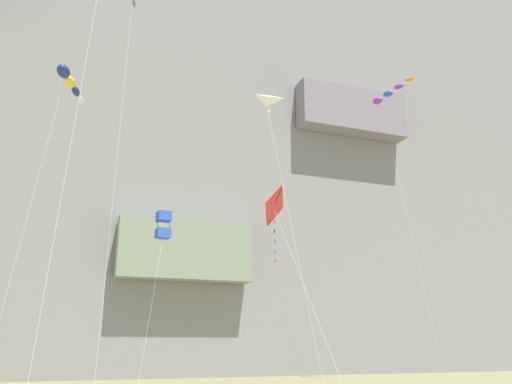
{
  "coord_description": "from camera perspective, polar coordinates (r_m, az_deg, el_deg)",
  "views": [
    {
      "loc": [
        -11.79,
        -4.52,
        3.17
      ],
      "look_at": [
        -0.52,
        25.6,
        12.59
      ],
      "focal_mm": 36.68,
      "sensor_mm": 36.0,
      "label": 1
    }
  ],
  "objects": [
    {
      "name": "kite_windsock_upper_mid",
      "position": [
        30.45,
        -19.7,
        11.28
      ],
      "size": [
        3.18,
        5.48,
        17.11
      ],
      "color": "navy",
      "rests_on": "ground"
    },
    {
      "name": "kite_diamond_mid_left",
      "position": [
        25.14,
        2.15,
        -1.88
      ],
      "size": [
        1.86,
        6.2,
        10.73
      ],
      "color": "red",
      "rests_on": "ground"
    },
    {
      "name": "kite_box_mid_right",
      "position": [
        40.93,
        -10.07,
        -3.58
      ],
      "size": [
        2.76,
        6.46,
        13.06
      ],
      "color": "blue",
      "rests_on": "ground"
    },
    {
      "name": "kite_diamond_far_right",
      "position": [
        37.64,
        -13.42,
        18.66
      ],
      "size": [
        1.18,
        6.53,
        26.7
      ],
      "color": "teal",
      "rests_on": "ground"
    },
    {
      "name": "kite_windsock_low_left",
      "position": [
        53.69,
        14.12,
        10.25
      ],
      "size": [
        1.94,
        5.22,
        27.47
      ],
      "color": "purple",
      "rests_on": "ground"
    },
    {
      "name": "cliff_face",
      "position": [
        74.21,
        -10.03,
        5.07
      ],
      "size": [
        180.0,
        32.69,
        59.83
      ],
      "color": "gray",
      "rests_on": "ground"
    },
    {
      "name": "kite_delta_mid_center",
      "position": [
        23.16,
        1.48,
        6.79
      ],
      "size": [
        2.11,
        2.8,
        13.23
      ],
      "color": "white",
      "rests_on": "ground"
    }
  ]
}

